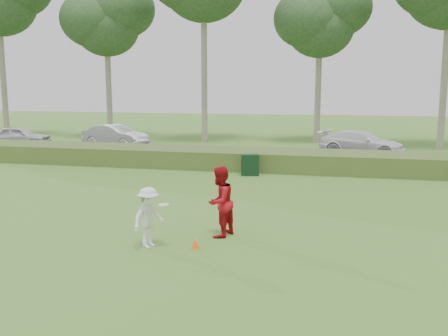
% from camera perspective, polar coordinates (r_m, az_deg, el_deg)
% --- Properties ---
extents(ground, '(120.00, 120.00, 0.00)m').
position_cam_1_polar(ground, '(13.29, -4.06, -8.28)').
color(ground, '#3C6E24').
rests_on(ground, ground).
extents(reed_strip, '(80.00, 3.00, 0.90)m').
position_cam_1_polar(reed_strip, '(24.63, 4.33, 0.98)').
color(reed_strip, '#405A24').
rests_on(reed_strip, ground).
extents(park_road, '(80.00, 6.00, 0.06)m').
position_cam_1_polar(park_road, '(29.59, 5.86, 1.54)').
color(park_road, '#2D2D2D').
rests_on(park_road, ground).
extents(tree_2, '(6.50, 6.50, 12.00)m').
position_cam_1_polar(tree_2, '(40.54, -13.31, 16.11)').
color(tree_2, gray).
rests_on(tree_2, ground).
extents(tree_4, '(6.24, 6.24, 11.50)m').
position_cam_1_polar(tree_4, '(36.90, 10.92, 16.30)').
color(tree_4, gray).
rests_on(tree_4, ground).
extents(player_white, '(1.00, 1.14, 1.53)m').
position_cam_1_polar(player_white, '(12.70, -8.60, -5.59)').
color(player_white, white).
rests_on(player_white, ground).
extents(player_red, '(0.98, 1.11, 1.92)m').
position_cam_1_polar(player_red, '(13.38, -0.48, -3.88)').
color(player_red, '#AE0E18').
rests_on(player_red, ground).
extents(cone_orange, '(0.21, 0.21, 0.23)m').
position_cam_1_polar(cone_orange, '(12.63, -3.35, -8.66)').
color(cone_orange, '#E45A0C').
rests_on(cone_orange, ground).
extents(cone_yellow, '(0.17, 0.17, 0.19)m').
position_cam_1_polar(cone_yellow, '(12.91, -3.23, -8.35)').
color(cone_yellow, '#EFA319').
rests_on(cone_yellow, ground).
extents(utility_cabinet, '(0.87, 0.67, 0.96)m').
position_cam_1_polar(utility_cabinet, '(22.69, 2.99, 0.36)').
color(utility_cabinet, black).
rests_on(utility_cabinet, ground).
extents(car_left, '(4.17, 2.34, 1.34)m').
position_cam_1_polar(car_left, '(35.96, -22.28, 3.39)').
color(car_left, silver).
rests_on(car_left, park_road).
extents(car_mid, '(4.80, 2.77, 1.50)m').
position_cam_1_polar(car_mid, '(33.44, -12.30, 3.62)').
color(car_mid, silver).
rests_on(car_mid, park_road).
extents(car_right, '(5.23, 3.28, 1.41)m').
position_cam_1_polar(car_right, '(30.04, 15.45, 2.79)').
color(car_right, white).
rests_on(car_right, park_road).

